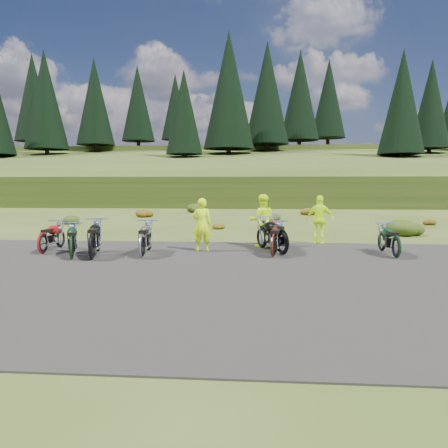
# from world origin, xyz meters

# --- Properties ---
(ground) EXTENTS (300.00, 300.00, 0.00)m
(ground) POSITION_xyz_m (0.00, 0.00, 0.00)
(ground) COLOR #344617
(ground) RESTS_ON ground
(gravel_pad) EXTENTS (20.00, 12.00, 0.04)m
(gravel_pad) POSITION_xyz_m (0.00, -2.00, 0.00)
(gravel_pad) COLOR black
(gravel_pad) RESTS_ON ground
(hill_slope) EXTENTS (300.00, 45.97, 9.37)m
(hill_slope) POSITION_xyz_m (0.00, 50.00, 0.00)
(hill_slope) COLOR #2C3F15
(hill_slope) RESTS_ON ground
(hill_plateau) EXTENTS (300.00, 90.00, 9.17)m
(hill_plateau) POSITION_xyz_m (0.00, 110.00, 0.00)
(hill_plateau) COLOR #2C3F15
(hill_plateau) RESTS_ON ground
(conifer_15) EXTENTS (7.92, 7.92, 20.00)m
(conifer_15) POSITION_xyz_m (-45.00, 76.00, 20.16)
(conifer_15) COLOR black
(conifer_15) RESTS_ON ground
(conifer_17) EXTENTS (7.04, 7.04, 18.00)m
(conifer_17) POSITION_xyz_m (-33.00, 57.00, 15.97)
(conifer_17) COLOR black
(conifer_17) RESTS_ON ground
(conifer_18) EXTENTS (6.60, 6.60, 17.00)m
(conifer_18) POSITION_xyz_m (-27.00, 63.00, 16.66)
(conifer_18) COLOR black
(conifer_18) RESTS_ON ground
(conifer_19) EXTENTS (6.16, 6.16, 16.00)m
(conifer_19) POSITION_xyz_m (-21.00, 69.00, 17.36)
(conifer_19) COLOR black
(conifer_19) RESTS_ON ground
(conifer_20) EXTENTS (5.72, 5.72, 15.00)m
(conifer_20) POSITION_xyz_m (-15.00, 75.00, 17.65)
(conifer_20) COLOR black
(conifer_20) RESTS_ON ground
(conifer_21) EXTENTS (5.28, 5.28, 14.00)m
(conifer_21) POSITION_xyz_m (-9.00, 50.00, 12.56)
(conifer_21) COLOR black
(conifer_21) RESTS_ON ground
(conifer_22) EXTENTS (7.92, 7.92, 20.00)m
(conifer_22) POSITION_xyz_m (-3.00, 56.00, 16.77)
(conifer_22) COLOR black
(conifer_22) RESTS_ON ground
(conifer_23) EXTENTS (7.48, 7.48, 19.00)m
(conifer_23) POSITION_xyz_m (3.00, 62.00, 17.47)
(conifer_23) COLOR black
(conifer_23) RESTS_ON ground
(conifer_24) EXTENTS (7.04, 7.04, 18.00)m
(conifer_24) POSITION_xyz_m (9.00, 68.00, 18.16)
(conifer_24) COLOR black
(conifer_24) RESTS_ON ground
(conifer_25) EXTENTS (6.60, 6.60, 17.00)m
(conifer_25) POSITION_xyz_m (15.00, 74.00, 18.66)
(conifer_25) COLOR black
(conifer_25) RESTS_ON ground
(conifer_26) EXTENTS (6.16, 6.16, 16.00)m
(conifer_26) POSITION_xyz_m (21.00, 49.00, 13.37)
(conifer_26) COLOR black
(conifer_26) RESTS_ON ground
(conifer_27) EXTENTS (5.72, 5.72, 15.00)m
(conifer_27) POSITION_xyz_m (27.00, 55.00, 14.06)
(conifer_27) COLOR black
(conifer_27) RESTS_ON ground
(shrub_1) EXTENTS (1.03, 1.03, 0.61)m
(shrub_1) POSITION_xyz_m (-9.10, 11.30, 0.31)
(shrub_1) COLOR #26380E
(shrub_1) RESTS_ON ground
(shrub_2) EXTENTS (1.30, 1.30, 0.77)m
(shrub_2) POSITION_xyz_m (-6.20, 16.60, 0.38)
(shrub_2) COLOR brown
(shrub_2) RESTS_ON ground
(shrub_3) EXTENTS (1.56, 1.56, 0.92)m
(shrub_3) POSITION_xyz_m (-3.30, 21.90, 0.46)
(shrub_3) COLOR #26380E
(shrub_3) RESTS_ON ground
(shrub_4) EXTENTS (0.77, 0.77, 0.45)m
(shrub_4) POSITION_xyz_m (-0.40, 9.20, 0.23)
(shrub_4) COLOR brown
(shrub_4) RESTS_ON ground
(shrub_5) EXTENTS (1.03, 1.03, 0.61)m
(shrub_5) POSITION_xyz_m (2.50, 14.50, 0.31)
(shrub_5) COLOR #26380E
(shrub_5) RESTS_ON ground
(shrub_6) EXTENTS (1.30, 1.30, 0.77)m
(shrub_6) POSITION_xyz_m (5.40, 19.80, 0.38)
(shrub_6) COLOR brown
(shrub_6) RESTS_ON ground
(shrub_7) EXTENTS (1.56, 1.56, 0.92)m
(shrub_7) POSITION_xyz_m (8.30, 7.10, 0.46)
(shrub_7) COLOR #26380E
(shrub_7) RESTS_ON ground
(shrub_8) EXTENTS (0.77, 0.77, 0.45)m
(shrub_8) POSITION_xyz_m (11.20, 12.40, 0.23)
(shrub_8) COLOR brown
(shrub_8) RESTS_ON ground
(motorcycle_0) EXTENTS (1.27, 2.36, 1.18)m
(motorcycle_0) POSITION_xyz_m (-3.28, -0.26, 0.00)
(motorcycle_0) COLOR black
(motorcycle_0) RESTS_ON ground
(motorcycle_1) EXTENTS (0.67, 1.96, 1.02)m
(motorcycle_1) POSITION_xyz_m (-5.30, 0.70, 0.00)
(motorcycle_1) COLOR #9F0B0F
(motorcycle_1) RESTS_ON ground
(motorcycle_2) EXTENTS (1.37, 2.13, 1.06)m
(motorcycle_2) POSITION_xyz_m (-3.88, -0.32, 0.00)
(motorcycle_2) COLOR black
(motorcycle_2) RESTS_ON ground
(motorcycle_3) EXTENTS (0.90, 2.17, 1.11)m
(motorcycle_3) POSITION_xyz_m (-1.85, 0.13, 0.00)
(motorcycle_3) COLOR #9D9CA0
(motorcycle_3) RESTS_ON ground
(motorcycle_4) EXTENTS (1.03, 2.16, 1.08)m
(motorcycle_4) POSITION_xyz_m (2.18, 0.58, 0.00)
(motorcycle_4) COLOR #4A190C
(motorcycle_4) RESTS_ON ground
(motorcycle_5) EXTENTS (1.66, 2.39, 1.20)m
(motorcycle_5) POSITION_xyz_m (2.49, 1.08, 0.00)
(motorcycle_5) COLOR black
(motorcycle_5) RESTS_ON ground
(motorcycle_6) EXTENTS (1.01, 2.36, 1.20)m
(motorcycle_6) POSITION_xyz_m (2.33, 1.82, 0.00)
(motorcycle_6) COLOR maroon
(motorcycle_6) RESTS_ON ground
(motorcycle_7) EXTENTS (0.77, 2.00, 1.03)m
(motorcycle_7) POSITION_xyz_m (5.94, 0.72, 0.00)
(motorcycle_7) COLOR black
(motorcycle_7) RESTS_ON ground
(person_middle) EXTENTS (0.66, 0.44, 1.80)m
(person_middle) POSITION_xyz_m (-0.19, 1.67, 0.90)
(person_middle) COLOR #C6F20C
(person_middle) RESTS_ON ground
(person_right_a) EXTENTS (0.97, 0.78, 1.90)m
(person_right_a) POSITION_xyz_m (1.84, 2.91, 0.95)
(person_right_a) COLOR #C6F20C
(person_right_a) RESTS_ON ground
(person_right_b) EXTENTS (1.17, 0.83, 1.84)m
(person_right_b) POSITION_xyz_m (4.06, 3.94, 0.92)
(person_right_b) COLOR #C6F20C
(person_right_b) RESTS_ON ground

